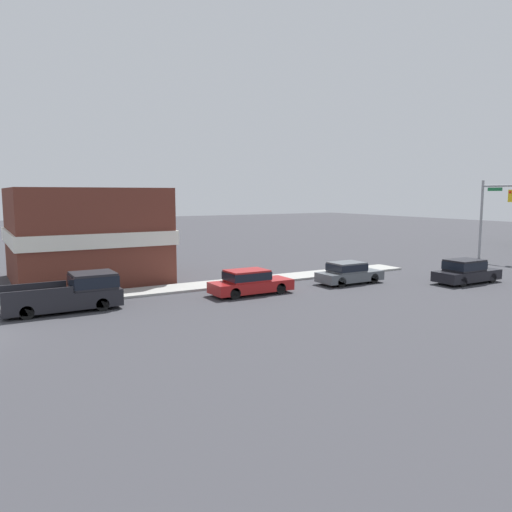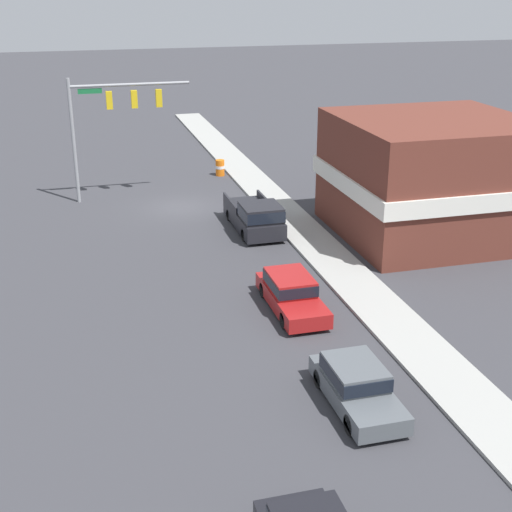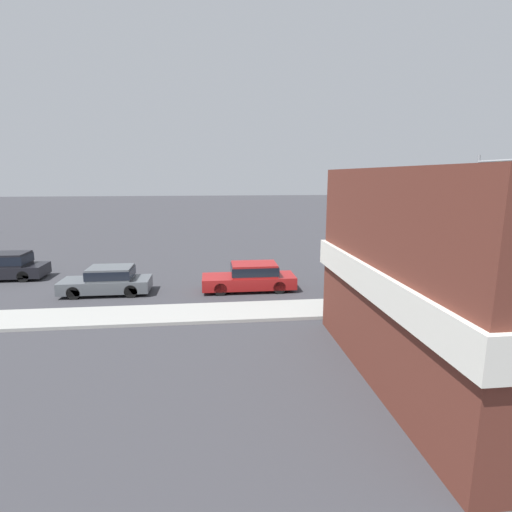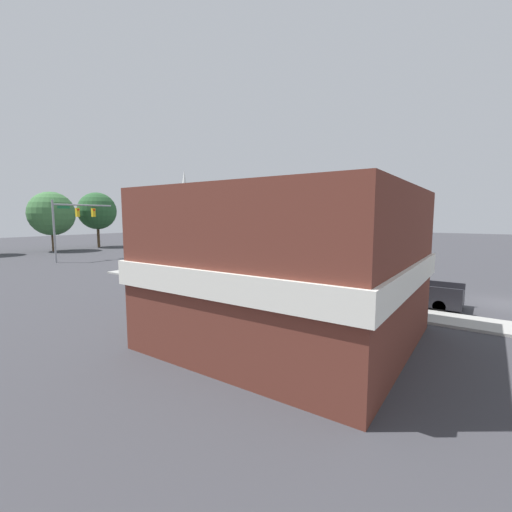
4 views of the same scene
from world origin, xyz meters
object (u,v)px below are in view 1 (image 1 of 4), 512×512
Objects in this scene: car_second_ahead at (348,272)px; car_oncoming at (466,271)px; car_lead at (249,282)px; pickup_truck_parked at (73,292)px.

car_oncoming is (3.76, 6.81, 0.07)m from car_second_ahead.
car_lead is 7.38m from car_second_ahead.
car_second_ahead is 0.79× the size of pickup_truck_parked.
car_second_ahead is 0.92× the size of car_oncoming.
pickup_truck_parked is at bearing 78.14° from car_oncoming.
pickup_truck_parked reaches higher than car_second_ahead.
car_oncoming reaches higher than car_lead.
pickup_truck_parked is (-5.01, -23.83, 0.09)m from car_oncoming.
car_oncoming is 0.86× the size of pickup_truck_parked.
car_second_ahead is at bearing 61.13° from car_oncoming.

